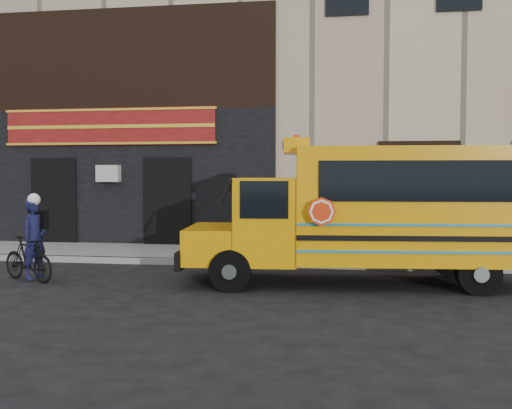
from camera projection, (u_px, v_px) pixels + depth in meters
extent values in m
plane|color=black|center=(242.00, 288.00, 11.14)|extent=(120.00, 120.00, 0.00)
cube|color=gray|center=(261.00, 264.00, 13.70)|extent=(40.00, 0.20, 0.15)
cube|color=slate|center=(269.00, 255.00, 15.18)|extent=(40.00, 3.00, 0.15)
cube|color=tan|center=(292.00, 69.00, 21.18)|extent=(20.00, 10.00, 12.00)
cube|color=black|center=(112.00, 177.00, 17.26)|extent=(10.00, 0.30, 4.00)
cube|color=black|center=(111.00, 60.00, 17.08)|extent=(10.00, 0.28, 3.00)
cube|color=#5A0C11|center=(109.00, 127.00, 17.02)|extent=(6.50, 0.12, 1.10)
cube|color=black|center=(55.00, 201.00, 17.43)|extent=(1.30, 0.10, 2.50)
cube|color=black|center=(168.00, 202.00, 16.88)|extent=(1.30, 0.10, 2.50)
cylinder|color=black|center=(230.00, 270.00, 10.79)|extent=(0.82, 0.35, 0.80)
cylinder|color=black|center=(240.00, 256.00, 12.68)|extent=(0.82, 0.35, 0.80)
cylinder|color=black|center=(478.00, 273.00, 10.48)|extent=(0.82, 0.35, 0.80)
cylinder|color=black|center=(450.00, 258.00, 12.38)|extent=(0.82, 0.35, 0.80)
cube|color=orange|center=(214.00, 243.00, 11.74)|extent=(1.17, 2.08, 0.70)
cube|color=black|center=(187.00, 255.00, 11.79)|extent=(0.30, 2.05, 0.35)
cube|color=orange|center=(267.00, 219.00, 11.65)|extent=(1.38, 2.20, 1.70)
cube|color=black|center=(239.00, 200.00, 11.66)|extent=(0.21, 1.80, 0.90)
cube|color=orange|center=(408.00, 204.00, 11.44)|extent=(4.67, 2.58, 2.25)
cube|color=black|center=(427.00, 181.00, 10.30)|extent=(3.89, 0.38, 0.75)
cube|color=orange|center=(296.00, 147.00, 11.53)|extent=(0.64, 1.64, 0.28)
cylinder|color=red|center=(322.00, 212.00, 10.27)|extent=(0.52, 0.07, 0.52)
cylinder|color=#47504B|center=(511.00, 207.00, 12.93)|extent=(0.07, 0.07, 2.98)
cube|color=#AD131B|center=(511.00, 165.00, 12.81)|extent=(0.11, 0.25, 0.37)
cube|color=white|center=(511.00, 186.00, 12.84)|extent=(0.11, 0.25, 0.33)
imported|color=black|center=(28.00, 259.00, 11.83)|extent=(1.60, 1.05, 0.93)
imported|color=black|center=(35.00, 241.00, 11.86)|extent=(0.54, 0.69, 1.67)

